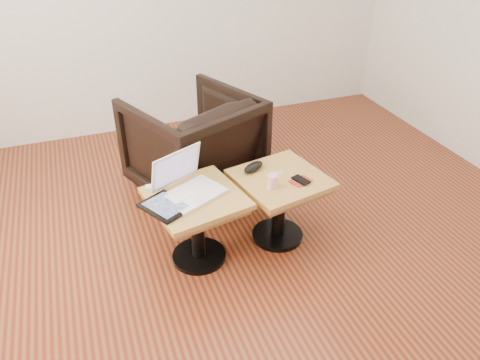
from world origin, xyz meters
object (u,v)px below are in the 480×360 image
object	(u,v)px
laptop	(188,185)
side_table_right	(280,193)
armchair	(193,144)
side_table_left	(197,212)
striped_cup	(272,181)

from	to	relation	value
laptop	side_table_right	bearing A→B (deg)	-28.22
side_table_right	armchair	bearing A→B (deg)	102.93
armchair	side_table_left	bearing A→B (deg)	53.35
side_table_right	striped_cup	distance (m)	0.21
side_table_left	laptop	bearing A→B (deg)	110.68
side_table_right	laptop	xyz separation A→B (m)	(-0.59, 0.03, 0.17)
side_table_left	striped_cup	world-z (taller)	striped_cup
side_table_left	striped_cup	bearing A→B (deg)	-19.96
side_table_left	laptop	distance (m)	0.18
side_table_left	side_table_right	size ratio (longest dim) A/B	1.00
side_table_left	armchair	bearing A→B (deg)	64.70
side_table_right	armchair	world-z (taller)	armchair
striped_cup	side_table_right	bearing A→B (deg)	43.37
laptop	armchair	world-z (taller)	armchair
striped_cup	armchair	world-z (taller)	armchair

